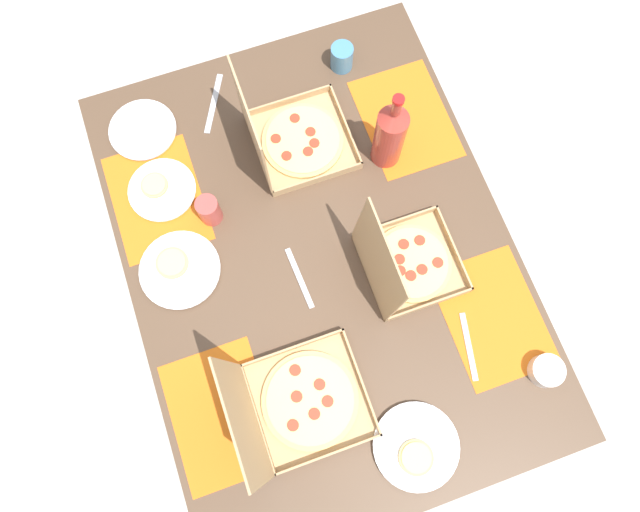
# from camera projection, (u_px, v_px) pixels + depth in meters

# --- Properties ---
(ground_plane) EXTENTS (6.00, 6.00, 0.00)m
(ground_plane) POSITION_uv_depth(u_px,v_px,m) (320.00, 304.00, 2.37)
(ground_plane) COLOR beige
(dining_table) EXTENTS (1.48, 1.10, 0.73)m
(dining_table) POSITION_uv_depth(u_px,v_px,m) (320.00, 264.00, 1.76)
(dining_table) COLOR #3F3328
(dining_table) RESTS_ON ground_plane
(placemat_near_left) EXTENTS (0.36, 0.26, 0.00)m
(placemat_near_left) POSITION_uv_depth(u_px,v_px,m) (493.00, 317.00, 1.62)
(placemat_near_left) COLOR orange
(placemat_near_left) RESTS_ON dining_table
(placemat_near_right) EXTENTS (0.36, 0.26, 0.00)m
(placemat_near_right) POSITION_uv_depth(u_px,v_px,m) (406.00, 118.00, 1.79)
(placemat_near_right) COLOR orange
(placemat_near_right) RESTS_ON dining_table
(placemat_far_left) EXTENTS (0.36, 0.26, 0.00)m
(placemat_far_left) POSITION_uv_depth(u_px,v_px,m) (221.00, 415.00, 1.55)
(placemat_far_left) COLOR orange
(placemat_far_left) RESTS_ON dining_table
(placemat_far_right) EXTENTS (0.36, 0.26, 0.00)m
(placemat_far_right) POSITION_uv_depth(u_px,v_px,m) (157.00, 198.00, 1.72)
(placemat_far_right) COLOR orange
(placemat_far_right) RESTS_ON dining_table
(pizza_box_center) EXTENTS (0.27, 0.27, 0.30)m
(pizza_box_center) POSITION_uv_depth(u_px,v_px,m) (404.00, 263.00, 1.62)
(pizza_box_center) COLOR tan
(pizza_box_center) RESTS_ON dining_table
(pizza_box_corner_left) EXTENTS (0.29, 0.29, 0.32)m
(pizza_box_corner_left) POSITION_uv_depth(u_px,v_px,m) (292.00, 138.00, 1.72)
(pizza_box_corner_left) COLOR tan
(pizza_box_corner_left) RESTS_ON dining_table
(pizza_box_edge_far) EXTENTS (0.30, 0.33, 0.34)m
(pizza_box_edge_far) POSITION_uv_depth(u_px,v_px,m) (296.00, 404.00, 1.51)
(pizza_box_edge_far) COLOR tan
(pizza_box_edge_far) RESTS_ON dining_table
(plate_far_right) EXTENTS (0.23, 0.23, 0.03)m
(plate_far_right) POSITION_uv_depth(u_px,v_px,m) (179.00, 269.00, 1.65)
(plate_far_right) COLOR white
(plate_far_right) RESTS_ON dining_table
(plate_far_left) EXTENTS (0.23, 0.23, 0.03)m
(plate_far_left) POSITION_uv_depth(u_px,v_px,m) (416.00, 447.00, 1.52)
(plate_far_left) COLOR white
(plate_far_left) RESTS_ON dining_table
(plate_near_right) EXTENTS (0.21, 0.21, 0.02)m
(plate_near_right) POSITION_uv_depth(u_px,v_px,m) (143.00, 130.00, 1.77)
(plate_near_right) COLOR white
(plate_near_right) RESTS_ON dining_table
(plate_near_left) EXTENTS (0.20, 0.20, 0.03)m
(plate_near_left) POSITION_uv_depth(u_px,v_px,m) (162.00, 190.00, 1.72)
(plate_near_left) COLOR white
(plate_near_left) RESTS_ON dining_table
(soda_bottle) EXTENTS (0.09, 0.09, 0.32)m
(soda_bottle) POSITION_uv_depth(u_px,v_px,m) (390.00, 134.00, 1.63)
(soda_bottle) COLOR #B2382D
(soda_bottle) RESTS_ON dining_table
(cup_clear_right) EXTENTS (0.07, 0.07, 0.10)m
(cup_clear_right) POSITION_uv_depth(u_px,v_px,m) (209.00, 210.00, 1.66)
(cup_clear_right) COLOR #BF4742
(cup_clear_right) RESTS_ON dining_table
(cup_red) EXTENTS (0.07, 0.07, 0.09)m
(cup_red) POSITION_uv_depth(u_px,v_px,m) (342.00, 57.00, 1.80)
(cup_red) COLOR teal
(cup_red) RESTS_ON dining_table
(condiment_bowl) EXTENTS (0.09, 0.09, 0.05)m
(condiment_bowl) POSITION_uv_depth(u_px,v_px,m) (546.00, 371.00, 1.56)
(condiment_bowl) COLOR white
(condiment_bowl) RESTS_ON dining_table
(fork_by_far_left) EXTENTS (0.19, 0.03, 0.00)m
(fork_by_far_left) POSITION_uv_depth(u_px,v_px,m) (300.00, 278.00, 1.65)
(fork_by_far_left) COLOR #B7B7BC
(fork_by_far_left) RESTS_ON dining_table
(knife_by_far_right) EXTENTS (0.19, 0.11, 0.00)m
(knife_by_far_right) POSITION_uv_depth(u_px,v_px,m) (214.00, 103.00, 1.80)
(knife_by_far_right) COLOR #B7B7BC
(knife_by_far_right) RESTS_ON dining_table
(fork_by_near_left) EXTENTS (0.19, 0.06, 0.00)m
(fork_by_near_left) POSITION_uv_depth(u_px,v_px,m) (469.00, 346.00, 1.60)
(fork_by_near_left) COLOR #B7B7BC
(fork_by_near_left) RESTS_ON dining_table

